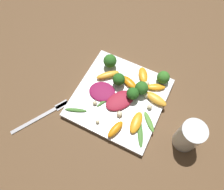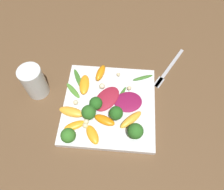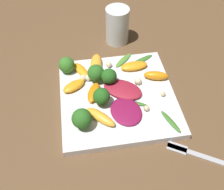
# 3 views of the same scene
# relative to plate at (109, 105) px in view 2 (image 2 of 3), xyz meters

# --- Properties ---
(ground_plane) EXTENTS (2.40, 2.40, 0.00)m
(ground_plane) POSITION_rel_plate_xyz_m (0.00, 0.00, -0.01)
(ground_plane) COLOR brown
(plate) EXTENTS (0.28, 0.28, 0.02)m
(plate) POSITION_rel_plate_xyz_m (0.00, 0.00, 0.00)
(plate) COLOR white
(plate) RESTS_ON ground_plane
(drinking_glass) EXTENTS (0.07, 0.07, 0.11)m
(drinking_glass) POSITION_rel_plate_xyz_m (0.04, 0.23, 0.04)
(drinking_glass) COLOR white
(drinking_glass) RESTS_ON ground_plane
(fork) EXTENTS (0.17, 0.11, 0.01)m
(fork) POSITION_rel_plate_xyz_m (0.15, -0.18, -0.01)
(fork) COLOR #B2B2B7
(fork) RESTS_ON ground_plane
(radicchio_leaf_0) EXTENTS (0.09, 0.10, 0.01)m
(radicchio_leaf_0) POSITION_rel_plate_xyz_m (0.01, -0.06, 0.01)
(radicchio_leaf_0) COLOR maroon
(radicchio_leaf_0) RESTS_ON plate
(radicchio_leaf_1) EXTENTS (0.11, 0.10, 0.01)m
(radicchio_leaf_1) POSITION_rel_plate_xyz_m (0.01, 0.01, 0.02)
(radicchio_leaf_1) COLOR maroon
(radicchio_leaf_1) RESTS_ON plate
(orange_segment_0) EXTENTS (0.07, 0.06, 0.02)m
(orange_segment_0) POSITION_rel_plate_xyz_m (-0.10, 0.04, 0.02)
(orange_segment_0) COLOR orange
(orange_segment_0) RESTS_ON plate
(orange_segment_1) EXTENTS (0.07, 0.07, 0.02)m
(orange_segment_1) POSITION_rel_plate_xyz_m (-0.05, -0.07, 0.02)
(orange_segment_1) COLOR #FCAD33
(orange_segment_1) RESTS_ON plate
(orange_segment_2) EXTENTS (0.05, 0.07, 0.02)m
(orange_segment_2) POSITION_rel_plate_xyz_m (-0.06, 0.01, 0.02)
(orange_segment_2) COLOR orange
(orange_segment_2) RESTS_ON plate
(orange_segment_3) EXTENTS (0.04, 0.08, 0.02)m
(orange_segment_3) POSITION_rel_plate_xyz_m (-0.04, 0.11, 0.02)
(orange_segment_3) COLOR #FCAD33
(orange_segment_3) RESTS_ON plate
(orange_segment_4) EXTENTS (0.07, 0.04, 0.02)m
(orange_segment_4) POSITION_rel_plate_xyz_m (0.06, 0.08, 0.02)
(orange_segment_4) COLOR orange
(orange_segment_4) RESTS_ON plate
(orange_segment_5) EXTENTS (0.05, 0.07, 0.01)m
(orange_segment_5) POSITION_rel_plate_xyz_m (-0.08, 0.09, 0.02)
(orange_segment_5) COLOR orange
(orange_segment_5) RESTS_ON plate
(orange_segment_6) EXTENTS (0.07, 0.04, 0.02)m
(orange_segment_6) POSITION_rel_plate_xyz_m (0.11, 0.04, 0.02)
(orange_segment_6) COLOR orange
(orange_segment_6) RESTS_ON plate
(broccoli_floret_0) EXTENTS (0.04, 0.04, 0.05)m
(broccoli_floret_0) POSITION_rel_plate_xyz_m (-0.04, -0.02, 0.04)
(broccoli_floret_0) COLOR #7A9E51
(broccoli_floret_0) RESTS_ON plate
(broccoli_floret_1) EXTENTS (0.04, 0.04, 0.05)m
(broccoli_floret_1) POSITION_rel_plate_xyz_m (-0.05, 0.05, 0.04)
(broccoli_floret_1) COLOR #84AD5B
(broccoli_floret_1) RESTS_ON plate
(broccoli_floret_2) EXTENTS (0.04, 0.04, 0.05)m
(broccoli_floret_2) POSITION_rel_plate_xyz_m (-0.02, 0.04, 0.04)
(broccoli_floret_2) COLOR #84AD5B
(broccoli_floret_2) RESTS_ON plate
(broccoli_floret_3) EXTENTS (0.04, 0.04, 0.05)m
(broccoli_floret_3) POSITION_rel_plate_xyz_m (-0.09, -0.08, 0.04)
(broccoli_floret_3) COLOR #7A9E51
(broccoli_floret_3) RESTS_ON plate
(broccoli_floret_4) EXTENTS (0.04, 0.04, 0.04)m
(broccoli_floret_4) POSITION_rel_plate_xyz_m (-0.12, 0.10, 0.03)
(broccoli_floret_4) COLOR #84AD5B
(broccoli_floret_4) RESTS_ON plate
(arugula_sprig_0) EXTENTS (0.07, 0.04, 0.01)m
(arugula_sprig_0) POSITION_rel_plate_xyz_m (0.03, -0.03, 0.01)
(arugula_sprig_0) COLOR #3D7528
(arugula_sprig_0) RESTS_ON plate
(arugula_sprig_1) EXTENTS (0.08, 0.05, 0.00)m
(arugula_sprig_1) POSITION_rel_plate_xyz_m (0.08, 0.11, 0.01)
(arugula_sprig_1) COLOR #3D7528
(arugula_sprig_1) RESTS_ON plate
(arugula_sprig_2) EXTENTS (0.04, 0.07, 0.01)m
(arugula_sprig_2) POSITION_rel_plate_xyz_m (0.10, -0.10, 0.01)
(arugula_sprig_2) COLOR #3D7528
(arugula_sprig_2) RESTS_ON plate
(arugula_sprig_3) EXTENTS (0.06, 0.06, 0.01)m
(arugula_sprig_3) POSITION_rel_plate_xyz_m (0.04, 0.12, 0.01)
(arugula_sprig_3) COLOR #518E33
(arugula_sprig_3) RESTS_ON plate
(macadamia_nut_0) EXTENTS (0.02, 0.02, 0.02)m
(macadamia_nut_0) POSITION_rel_plate_xyz_m (-0.08, 0.06, 0.02)
(macadamia_nut_0) COLOR beige
(macadamia_nut_0) RESTS_ON plate
(macadamia_nut_1) EXTENTS (0.02, 0.02, 0.02)m
(macadamia_nut_1) POSITION_rel_plate_xyz_m (-0.01, 0.10, 0.02)
(macadamia_nut_1) COLOR beige
(macadamia_nut_1) RESTS_ON plate
(macadamia_nut_2) EXTENTS (0.02, 0.02, 0.02)m
(macadamia_nut_2) POSITION_rel_plate_xyz_m (0.06, 0.03, 0.02)
(macadamia_nut_2) COLOR beige
(macadamia_nut_2) RESTS_ON plate
(macadamia_nut_3) EXTENTS (0.02, 0.02, 0.02)m
(macadamia_nut_3) POSITION_rel_plate_xyz_m (-0.07, 0.06, 0.02)
(macadamia_nut_3) COLOR beige
(macadamia_nut_3) RESTS_ON plate
(macadamia_nut_4) EXTENTS (0.01, 0.01, 0.01)m
(macadamia_nut_4) POSITION_rel_plate_xyz_m (0.06, -0.06, 0.02)
(macadamia_nut_4) COLOR beige
(macadamia_nut_4) RESTS_ON plate
(macadamia_nut_5) EXTENTS (0.01, 0.01, 0.01)m
(macadamia_nut_5) POSITION_rel_plate_xyz_m (0.11, -0.02, 0.02)
(macadamia_nut_5) COLOR beige
(macadamia_nut_5) RESTS_ON plate
(macadamia_nut_6) EXTENTS (0.02, 0.02, 0.02)m
(macadamia_nut_6) POSITION_rel_plate_xyz_m (-0.04, 0.08, 0.02)
(macadamia_nut_6) COLOR beige
(macadamia_nut_6) RESTS_ON plate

